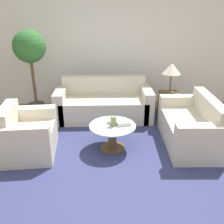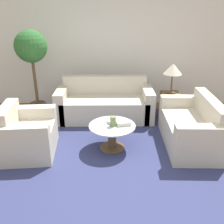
{
  "view_description": "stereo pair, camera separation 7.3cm",
  "coord_description": "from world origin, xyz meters",
  "px_view_note": "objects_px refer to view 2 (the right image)",
  "views": [
    {
      "loc": [
        -0.11,
        -2.78,
        2.19
      ],
      "look_at": [
        0.01,
        1.09,
        0.55
      ],
      "focal_mm": 40.0,
      "sensor_mm": 36.0,
      "label": 1
    },
    {
      "loc": [
        -0.03,
        -2.78,
        2.19
      ],
      "look_at": [
        0.01,
        1.09,
        0.55
      ],
      "focal_mm": 40.0,
      "sensor_mm": 36.0,
      "label": 2
    }
  ],
  "objects_px": {
    "loveseat": "(193,128)",
    "potted_plant": "(32,54)",
    "bowl": "(112,121)",
    "coffee_table": "(112,133)",
    "armchair": "(26,136)",
    "table_lamp": "(173,70)",
    "book_stack": "(124,123)",
    "vase": "(113,121)",
    "sofa_main": "(105,104)"
  },
  "relations": [
    {
      "from": "loveseat",
      "to": "potted_plant",
      "type": "relative_size",
      "value": 0.83
    },
    {
      "from": "loveseat",
      "to": "bowl",
      "type": "xyz_separation_m",
      "value": [
        -1.37,
        -0.03,
        0.16
      ]
    },
    {
      "from": "coffee_table",
      "to": "potted_plant",
      "type": "bearing_deg",
      "value": 139.03
    },
    {
      "from": "armchair",
      "to": "table_lamp",
      "type": "height_order",
      "value": "table_lamp"
    },
    {
      "from": "coffee_table",
      "to": "book_stack",
      "type": "distance_m",
      "value": 0.26
    },
    {
      "from": "coffee_table",
      "to": "vase",
      "type": "relative_size",
      "value": 4.66
    },
    {
      "from": "vase",
      "to": "potted_plant",
      "type": "bearing_deg",
      "value": 138.74
    },
    {
      "from": "sofa_main",
      "to": "vase",
      "type": "height_order",
      "value": "sofa_main"
    },
    {
      "from": "loveseat",
      "to": "potted_plant",
      "type": "bearing_deg",
      "value": -111.04
    },
    {
      "from": "loveseat",
      "to": "book_stack",
      "type": "relative_size",
      "value": 6.18
    },
    {
      "from": "sofa_main",
      "to": "bowl",
      "type": "relative_size",
      "value": 12.13
    },
    {
      "from": "armchair",
      "to": "loveseat",
      "type": "relative_size",
      "value": 0.67
    },
    {
      "from": "loveseat",
      "to": "coffee_table",
      "type": "relative_size",
      "value": 1.95
    },
    {
      "from": "bowl",
      "to": "sofa_main",
      "type": "bearing_deg",
      "value": 96.55
    },
    {
      "from": "armchair",
      "to": "table_lamp",
      "type": "relative_size",
      "value": 1.63
    },
    {
      "from": "vase",
      "to": "book_stack",
      "type": "relative_size",
      "value": 0.68
    },
    {
      "from": "table_lamp",
      "to": "book_stack",
      "type": "bearing_deg",
      "value": -129.61
    },
    {
      "from": "armchair",
      "to": "vase",
      "type": "bearing_deg",
      "value": -91.14
    },
    {
      "from": "potted_plant",
      "to": "table_lamp",
      "type": "bearing_deg",
      "value": -2.25
    },
    {
      "from": "coffee_table",
      "to": "armchair",
      "type": "bearing_deg",
      "value": -175.79
    },
    {
      "from": "armchair",
      "to": "potted_plant",
      "type": "distance_m",
      "value": 1.8
    },
    {
      "from": "table_lamp",
      "to": "book_stack",
      "type": "distance_m",
      "value": 1.73
    },
    {
      "from": "table_lamp",
      "to": "potted_plant",
      "type": "relative_size",
      "value": 0.34
    },
    {
      "from": "sofa_main",
      "to": "table_lamp",
      "type": "bearing_deg",
      "value": -1.55
    },
    {
      "from": "loveseat",
      "to": "coffee_table",
      "type": "bearing_deg",
      "value": -82.75
    },
    {
      "from": "armchair",
      "to": "book_stack",
      "type": "relative_size",
      "value": 4.13
    },
    {
      "from": "book_stack",
      "to": "bowl",
      "type": "bearing_deg",
      "value": 141.17
    },
    {
      "from": "coffee_table",
      "to": "book_stack",
      "type": "height_order",
      "value": "book_stack"
    },
    {
      "from": "potted_plant",
      "to": "bowl",
      "type": "bearing_deg",
      "value": -38.87
    },
    {
      "from": "table_lamp",
      "to": "potted_plant",
      "type": "height_order",
      "value": "potted_plant"
    },
    {
      "from": "sofa_main",
      "to": "coffee_table",
      "type": "distance_m",
      "value": 1.3
    },
    {
      "from": "coffee_table",
      "to": "bowl",
      "type": "relative_size",
      "value": 4.68
    },
    {
      "from": "loveseat",
      "to": "potted_plant",
      "type": "xyz_separation_m",
      "value": [
        -2.94,
        1.23,
        1.03
      ]
    },
    {
      "from": "potted_plant",
      "to": "book_stack",
      "type": "relative_size",
      "value": 7.48
    },
    {
      "from": "potted_plant",
      "to": "coffee_table",
      "type": "bearing_deg",
      "value": -40.97
    },
    {
      "from": "armchair",
      "to": "vase",
      "type": "height_order",
      "value": "armchair"
    },
    {
      "from": "loveseat",
      "to": "table_lamp",
      "type": "xyz_separation_m",
      "value": [
        -0.14,
        1.12,
        0.74
      ]
    },
    {
      "from": "table_lamp",
      "to": "sofa_main",
      "type": "bearing_deg",
      "value": 178.45
    },
    {
      "from": "loveseat",
      "to": "table_lamp",
      "type": "distance_m",
      "value": 1.35
    },
    {
      "from": "potted_plant",
      "to": "vase",
      "type": "bearing_deg",
      "value": -41.26
    },
    {
      "from": "loveseat",
      "to": "armchair",
      "type": "bearing_deg",
      "value": -83.43
    },
    {
      "from": "sofa_main",
      "to": "potted_plant",
      "type": "bearing_deg",
      "value": 177.09
    },
    {
      "from": "vase",
      "to": "armchair",
      "type": "bearing_deg",
      "value": -176.82
    },
    {
      "from": "coffee_table",
      "to": "bowl",
      "type": "distance_m",
      "value": 0.2
    },
    {
      "from": "bowl",
      "to": "table_lamp",
      "type": "bearing_deg",
      "value": 43.3
    },
    {
      "from": "table_lamp",
      "to": "book_stack",
      "type": "relative_size",
      "value": 2.53
    },
    {
      "from": "armchair",
      "to": "book_stack",
      "type": "height_order",
      "value": "armchair"
    },
    {
      "from": "potted_plant",
      "to": "book_stack",
      "type": "distance_m",
      "value": 2.38
    },
    {
      "from": "loveseat",
      "to": "vase",
      "type": "distance_m",
      "value": 1.38
    },
    {
      "from": "table_lamp",
      "to": "vase",
      "type": "relative_size",
      "value": 3.74
    }
  ]
}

